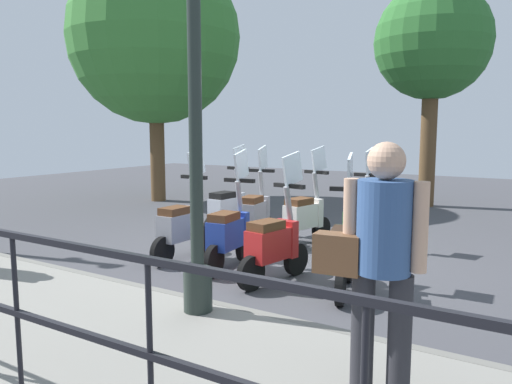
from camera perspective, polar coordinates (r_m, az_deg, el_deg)
name	(u,v)px	position (r m, az deg, el deg)	size (l,w,h in m)	color
ground_plane	(279,261)	(6.95, 2.68, -7.84)	(28.00, 28.00, 0.00)	#424247
promenade_walkway	(99,336)	(4.57, -17.53, -15.42)	(2.20, 20.00, 0.15)	gray
lamp_post_near	(195,79)	(4.46, -7.02, 12.65)	(0.26, 0.90, 4.67)	#232D28
pedestrian_with_bag	(380,255)	(3.04, 13.94, -6.95)	(0.35, 0.64, 1.59)	#28282D
tree_large	(155,38)	(12.87, -11.52, 16.85)	(4.15, 4.15, 6.07)	brown
tree_distant	(433,43)	(12.38, 19.53, 15.71)	(2.61, 2.61, 5.06)	brown
scooter_near_0	(345,251)	(5.58, 10.17, -6.61)	(1.21, 0.53, 1.54)	black
scooter_near_1	(274,243)	(5.87, 2.09, -5.81)	(1.22, 0.48, 1.54)	black
scooter_near_2	(230,232)	(6.45, -3.03, -4.63)	(1.23, 0.44, 1.54)	black
scooter_near_3	(182,226)	(6.96, -8.45, -3.81)	(1.23, 0.44, 1.54)	black
scooter_far_0	(361,221)	(7.35, 11.91, -3.29)	(1.23, 0.44, 1.54)	black
scooter_far_1	(305,215)	(7.74, 5.62, -2.64)	(1.22, 0.50, 1.54)	black
scooter_far_2	(255,213)	(7.93, -0.12, -2.36)	(1.23, 0.46, 1.54)	black
scooter_far_3	(228,208)	(8.44, -3.19, -1.79)	(1.23, 0.44, 1.54)	black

